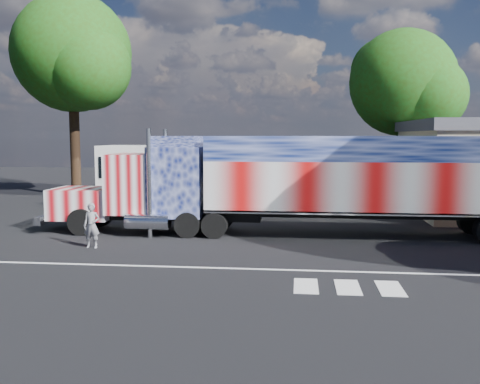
# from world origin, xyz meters

# --- Properties ---
(ground) EXTENTS (100.00, 100.00, 0.00)m
(ground) POSITION_xyz_m (0.00, 0.00, 0.00)
(ground) COLOR black
(lane_markings) EXTENTS (30.00, 2.67, 0.01)m
(lane_markings) POSITION_xyz_m (1.71, -3.77, 0.01)
(lane_markings) COLOR silver
(lane_markings) RESTS_ON ground
(semi_truck) EXTENTS (21.84, 3.45, 4.66)m
(semi_truck) POSITION_xyz_m (2.96, 3.32, 2.40)
(semi_truck) COLOR black
(semi_truck) RESTS_ON ground
(coach_bus) EXTENTS (13.02, 3.03, 3.79)m
(coach_bus) POSITION_xyz_m (-2.21, 9.81, 1.96)
(coach_bus) COLOR white
(coach_bus) RESTS_ON ground
(woman) EXTENTS (0.64, 0.42, 1.75)m
(woman) POSITION_xyz_m (-5.44, -0.35, 0.88)
(woman) COLOR slate
(woman) RESTS_ON ground
(tree_nw_a) EXTENTS (8.67, 8.26, 14.25)m
(tree_nw_a) POSITION_xyz_m (-13.27, 16.66, 10.05)
(tree_nw_a) COLOR black
(tree_nw_a) RESTS_ON ground
(tree_ne_a) EXTENTS (7.79, 7.42, 11.73)m
(tree_ne_a) POSITION_xyz_m (9.83, 18.74, 7.96)
(tree_ne_a) COLOR black
(tree_ne_a) RESTS_ON ground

